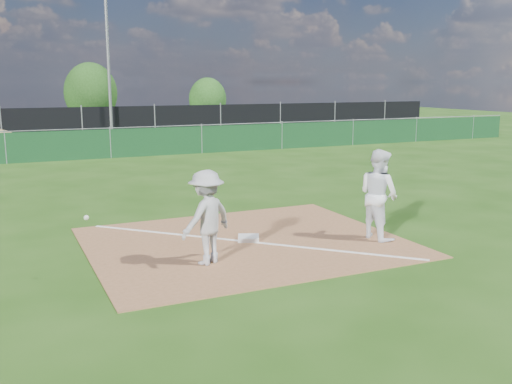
{
  "coord_description": "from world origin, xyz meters",
  "views": [
    {
      "loc": [
        -4.34,
        -8.96,
        3.12
      ],
      "look_at": [
        0.23,
        1.0,
        1.0
      ],
      "focal_mm": 40.0,
      "sensor_mm": 36.0,
      "label": 1
    }
  ],
  "objects_px": {
    "tree_right": "(208,99)",
    "tree_mid": "(91,93)",
    "car_right": "(177,119)",
    "play_at_first": "(207,217)",
    "car_mid": "(82,123)",
    "first_base": "(248,238)",
    "runner": "(379,194)",
    "light_pole": "(109,65)"
  },
  "relations": [
    {
      "from": "play_at_first",
      "to": "car_mid",
      "type": "relative_size",
      "value": 0.63
    },
    {
      "from": "play_at_first",
      "to": "tree_mid",
      "type": "relative_size",
      "value": 0.58
    },
    {
      "from": "light_pole",
      "to": "play_at_first",
      "type": "bearing_deg",
      "value": -96.66
    },
    {
      "from": "tree_mid",
      "to": "play_at_first",
      "type": "bearing_deg",
      "value": -95.72
    },
    {
      "from": "car_mid",
      "to": "light_pole",
      "type": "bearing_deg",
      "value": -177.22
    },
    {
      "from": "runner",
      "to": "car_right",
      "type": "bearing_deg",
      "value": -14.82
    },
    {
      "from": "first_base",
      "to": "car_right",
      "type": "relative_size",
      "value": 0.09
    },
    {
      "from": "play_at_first",
      "to": "car_mid",
      "type": "xyz_separation_m",
      "value": [
        1.66,
        26.76,
        -0.14
      ]
    },
    {
      "from": "tree_mid",
      "to": "car_mid",
      "type": "bearing_deg",
      "value": -102.81
    },
    {
      "from": "light_pole",
      "to": "play_at_first",
      "type": "xyz_separation_m",
      "value": [
        -2.65,
        -22.67,
        -3.16
      ]
    },
    {
      "from": "first_base",
      "to": "play_at_first",
      "type": "distance_m",
      "value": 1.79
    },
    {
      "from": "first_base",
      "to": "car_mid",
      "type": "relative_size",
      "value": 0.1
    },
    {
      "from": "runner",
      "to": "tree_mid",
      "type": "distance_m",
      "value": 34.67
    },
    {
      "from": "car_right",
      "to": "tree_right",
      "type": "distance_m",
      "value": 6.76
    },
    {
      "from": "car_mid",
      "to": "tree_right",
      "type": "relative_size",
      "value": 1.21
    },
    {
      "from": "car_right",
      "to": "tree_mid",
      "type": "bearing_deg",
      "value": 58.7
    },
    {
      "from": "first_base",
      "to": "play_at_first",
      "type": "bearing_deg",
      "value": -140.26
    },
    {
      "from": "runner",
      "to": "tree_mid",
      "type": "xyz_separation_m",
      "value": [
        -0.21,
        34.64,
        1.43
      ]
    },
    {
      "from": "car_right",
      "to": "tree_right",
      "type": "xyz_separation_m",
      "value": [
        4.1,
        5.26,
        1.14
      ]
    },
    {
      "from": "tree_mid",
      "to": "tree_right",
      "type": "bearing_deg",
      "value": -7.02
    },
    {
      "from": "car_right",
      "to": "tree_right",
      "type": "height_order",
      "value": "tree_right"
    },
    {
      "from": "light_pole",
      "to": "first_base",
      "type": "distance_m",
      "value": 22.03
    },
    {
      "from": "tree_mid",
      "to": "tree_right",
      "type": "height_order",
      "value": "tree_mid"
    },
    {
      "from": "play_at_first",
      "to": "tree_right",
      "type": "height_order",
      "value": "tree_right"
    },
    {
      "from": "tree_right",
      "to": "tree_mid",
      "type": "bearing_deg",
      "value": 172.98
    },
    {
      "from": "car_mid",
      "to": "runner",
      "type": "bearing_deg",
      "value": 173.63
    },
    {
      "from": "runner",
      "to": "car_right",
      "type": "relative_size",
      "value": 0.42
    },
    {
      "from": "car_right",
      "to": "runner",
      "type": "bearing_deg",
      "value": -166.41
    },
    {
      "from": "light_pole",
      "to": "play_at_first",
      "type": "height_order",
      "value": "light_pole"
    },
    {
      "from": "runner",
      "to": "car_right",
      "type": "xyz_separation_m",
      "value": [
        4.42,
        28.31,
        -0.27
      ]
    },
    {
      "from": "light_pole",
      "to": "tree_mid",
      "type": "xyz_separation_m",
      "value": [
        0.84,
        12.12,
        -1.66
      ]
    },
    {
      "from": "car_right",
      "to": "play_at_first",
      "type": "bearing_deg",
      "value": -173.46
    },
    {
      "from": "light_pole",
      "to": "car_mid",
      "type": "distance_m",
      "value": 5.35
    },
    {
      "from": "play_at_first",
      "to": "tree_right",
      "type": "bearing_deg",
      "value": 70.06
    },
    {
      "from": "runner",
      "to": "car_mid",
      "type": "distance_m",
      "value": 26.7
    },
    {
      "from": "runner",
      "to": "tree_right",
      "type": "xyz_separation_m",
      "value": [
        8.53,
        33.57,
        0.88
      ]
    },
    {
      "from": "car_right",
      "to": "tree_mid",
      "type": "xyz_separation_m",
      "value": [
        -4.64,
        6.33,
        1.7
      ]
    },
    {
      "from": "light_pole",
      "to": "car_mid",
      "type": "height_order",
      "value": "light_pole"
    },
    {
      "from": "play_at_first",
      "to": "tree_mid",
      "type": "distance_m",
      "value": 34.99
    },
    {
      "from": "tree_mid",
      "to": "tree_right",
      "type": "xyz_separation_m",
      "value": [
        8.74,
        -1.08,
        -0.55
      ]
    },
    {
      "from": "runner",
      "to": "tree_right",
      "type": "height_order",
      "value": "tree_right"
    },
    {
      "from": "first_base",
      "to": "runner",
      "type": "distance_m",
      "value": 2.75
    }
  ]
}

